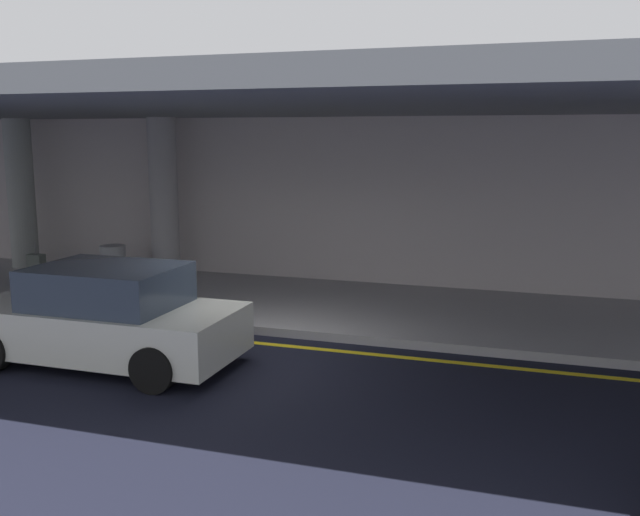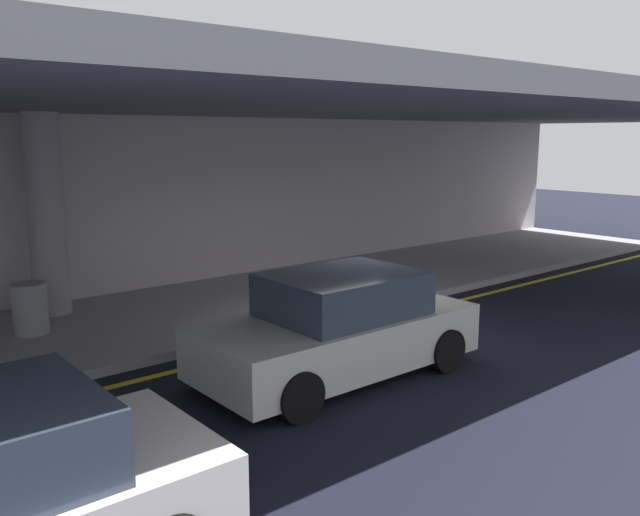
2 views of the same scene
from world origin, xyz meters
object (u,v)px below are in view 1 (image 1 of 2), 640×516
(support_column_center, at_px, (164,198))
(car_silver, at_px, (105,318))
(support_column_left_mid, at_px, (21,194))
(suitcase_upright_primary, at_px, (37,268))
(trash_bin_steel, at_px, (113,264))

(support_column_center, height_order, car_silver, support_column_center)
(support_column_left_mid, height_order, suitcase_upright_primary, support_column_left_mid)
(car_silver, height_order, suitcase_upright_primary, car_silver)
(suitcase_upright_primary, relative_size, trash_bin_steel, 1.06)
(support_column_left_mid, relative_size, trash_bin_steel, 4.29)
(car_silver, distance_m, trash_bin_steel, 5.31)
(car_silver, relative_size, trash_bin_steel, 4.82)
(suitcase_upright_primary, bearing_deg, car_silver, -35.46)
(support_column_left_mid, xyz_separation_m, support_column_center, (4.00, 0.00, 0.00))
(support_column_center, bearing_deg, support_column_left_mid, 180.00)
(support_column_left_mid, bearing_deg, support_column_center, 0.00)
(support_column_center, height_order, suitcase_upright_primary, support_column_center)
(support_column_center, relative_size, suitcase_upright_primary, 4.06)
(support_column_left_mid, relative_size, suitcase_upright_primary, 4.06)
(suitcase_upright_primary, distance_m, trash_bin_steel, 1.80)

